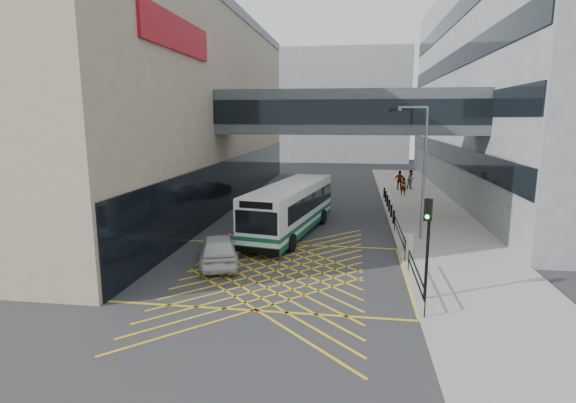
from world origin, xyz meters
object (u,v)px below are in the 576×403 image
at_px(street_lamp, 421,165).
at_px(pedestrian_b, 411,180).
at_px(car_silver, 305,193).
at_px(pedestrian_c, 400,180).
at_px(pedestrian_a, 403,187).
at_px(litter_bin, 408,244).
at_px(traffic_light, 428,234).
at_px(car_dark, 285,190).
at_px(bus, 291,207).
at_px(car_white, 218,249).

bearing_deg(street_lamp, pedestrian_b, 91.89).
distance_m(car_silver, pedestrian_c, 11.04).
bearing_deg(pedestrian_a, pedestrian_c, -93.60).
height_order(litter_bin, pedestrian_b, pedestrian_b).
distance_m(traffic_light, pedestrian_a, 24.35).
relative_size(car_dark, litter_bin, 4.29).
relative_size(car_silver, pedestrian_b, 2.63).
distance_m(car_silver, litter_bin, 15.85).
relative_size(bus, litter_bin, 11.85).
relative_size(traffic_light, street_lamp, 0.53).
height_order(car_dark, pedestrian_a, pedestrian_a).
height_order(car_dark, street_lamp, street_lamp).
height_order(litter_bin, pedestrian_a, pedestrian_a).
xyz_separation_m(bus, pedestrian_b, (9.43, 18.41, -0.57)).
distance_m(bus, pedestrian_a, 16.58).
bearing_deg(traffic_light, car_white, -176.08).
bearing_deg(traffic_light, bus, 147.94).
relative_size(car_dark, street_lamp, 0.54).
distance_m(street_lamp, pedestrian_a, 15.41).
height_order(car_white, pedestrian_c, pedestrian_c).
xyz_separation_m(traffic_light, street_lamp, (0.96, 9.24, 1.72)).
relative_size(car_dark, pedestrian_b, 2.20).
xyz_separation_m(car_dark, street_lamp, (9.94, -13.40, 3.85)).
bearing_deg(car_dark, pedestrian_c, -171.77).
distance_m(car_white, pedestrian_c, 26.48).
bearing_deg(street_lamp, car_silver, 132.24).
bearing_deg(litter_bin, street_lamp, 73.57).
distance_m(car_dark, litter_bin, 18.70).
height_order(traffic_light, pedestrian_c, traffic_light).
xyz_separation_m(street_lamp, pedestrian_c, (0.67, 18.29, -3.39)).
relative_size(litter_bin, pedestrian_c, 0.51).
bearing_deg(car_silver, car_white, 65.90).
xyz_separation_m(bus, car_dark, (-2.35, 12.77, -1.02)).
distance_m(car_white, street_lamp, 12.40).
distance_m(car_silver, pedestrian_a, 9.29).
height_order(traffic_light, street_lamp, street_lamp).
bearing_deg(pedestrian_b, traffic_light, -133.67).
bearing_deg(car_white, bus, -131.17).
distance_m(car_dark, pedestrian_a, 10.72).
height_order(bus, car_dark, bus).
bearing_deg(pedestrian_b, street_lamp, -133.53).
bearing_deg(car_silver, traffic_light, 92.63).
distance_m(bus, street_lamp, 8.13).
bearing_deg(pedestrian_a, car_silver, 20.14).
height_order(bus, car_silver, bus).
bearing_deg(pedestrian_a, street_lamp, 84.04).
relative_size(car_white, car_silver, 1.00).
bearing_deg(street_lamp, traffic_light, -88.54).
distance_m(traffic_light, litter_bin, 6.63).
relative_size(street_lamp, pedestrian_c, 4.03).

